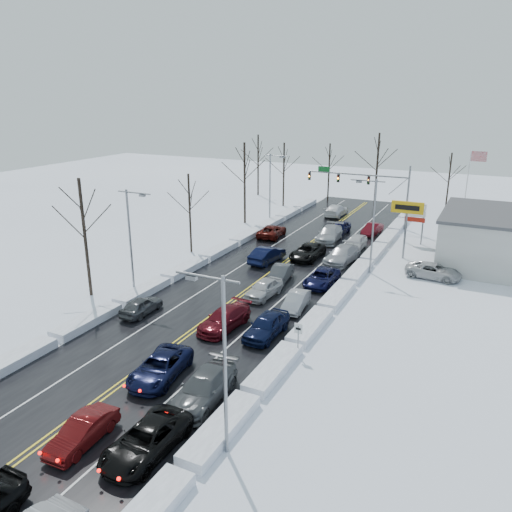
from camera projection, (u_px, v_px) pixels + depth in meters
The scene contains 44 objects.
ground at pixel (243, 293), 42.88m from camera, with size 160.00×160.00×0.00m, color white.
road_surface at pixel (253, 286), 44.59m from camera, with size 14.00×84.00×0.01m, color black.
snow_bank_left at pixel (183, 273), 47.77m from camera, with size 1.52×72.00×0.62m, color white.
snow_bank_right at pixel (335, 301), 41.41m from camera, with size 1.52×72.00×0.62m, color white.
traffic_signal_mast at pixel (368, 183), 63.63m from camera, with size 13.28×0.39×8.00m.
tires_plus_sign at pixel (407, 211), 50.59m from camera, with size 3.20×0.34×6.00m.
used_vehicles_sign at pixel (415, 215), 56.23m from camera, with size 2.20×0.22×4.65m.
speed_limit_sign at pixel (298, 334), 32.11m from camera, with size 0.55×0.09×2.35m.
flagpole at pixel (468, 184), 60.30m from camera, with size 1.87×1.20×10.00m.
streetlight_se at pixel (221, 352), 22.40m from camera, with size 3.20×0.25×9.00m.
streetlight_ne at pixel (372, 219), 46.30m from camera, with size 3.20×0.25×9.00m.
streetlight_sw at pixel (132, 234), 41.30m from camera, with size 3.20×0.25×9.00m.
streetlight_nw at pixel (271, 182), 65.20m from camera, with size 3.20×0.25×9.00m.
tree_left_b at pixel (83, 215), 40.41m from camera, with size 4.00×4.00×10.00m.
tree_left_c at pixel (189, 198), 52.27m from camera, with size 3.40×3.40×8.50m.
tree_left_d at pixel (245, 167), 64.08m from camera, with size 4.20×4.20×10.50m.
tree_left_e at pixel (284, 162), 74.37m from camera, with size 3.80×3.80×9.50m.
tree_far_a at pixel (258, 153), 82.40m from camera, with size 4.00×4.00×10.00m.
tree_far_b at pixel (329, 161), 78.44m from camera, with size 3.60×3.60×9.00m.
tree_far_c at pixel (378, 156), 72.95m from camera, with size 4.40×4.40×11.00m.
tree_far_d at pixel (450, 171), 70.59m from camera, with size 3.40×3.40×8.50m.
queued_car_1 at pixel (84, 443), 24.51m from camera, with size 1.43×4.09×1.35m, color #520B0B.
queued_car_2 at pixel (161, 378), 30.18m from camera, with size 2.38×5.17×1.44m, color black.
queued_car_3 at pixel (225, 328), 36.55m from camera, with size 2.06×5.07×1.47m, color #4F0A12.
queued_car_4 at pixel (264, 297), 42.22m from camera, with size 1.77×4.40×1.50m, color silver.
queued_car_5 at pixel (280, 281), 45.75m from camera, with size 1.50×4.30×1.42m, color #3D3F42.
queued_car_6 at pixel (307, 258), 52.02m from camera, with size 2.47×5.35×1.49m, color black.
queued_car_7 at pixel (329, 241), 58.16m from camera, with size 2.38×5.85×1.70m, color #A0A3A8.
queued_car_8 at pixel (340, 234), 61.12m from camera, with size 1.77×4.41×1.50m, color black.
queued_car_10 at pixel (147, 452), 23.87m from camera, with size 2.37×5.14×1.43m, color black.
queued_car_11 at pixel (204, 400), 27.98m from camera, with size 2.21×5.45×1.58m, color #46494B.
queued_car_12 at pixel (266, 336), 35.41m from camera, with size 1.91×4.75×1.62m, color black.
queued_car_13 at pixel (296, 309), 39.80m from camera, with size 1.41×4.06×1.34m, color #9FA1A7.
queued_car_14 at pixel (321, 285), 44.85m from camera, with size 2.27×4.93×1.37m, color black.
queued_car_15 at pixel (341, 262), 50.75m from camera, with size 2.30×5.65×1.64m, color #A3A5AB.
queued_car_16 at pixel (355, 249), 55.04m from camera, with size 1.85×4.60×1.57m, color silver.
queued_car_17 at pixel (372, 235), 60.79m from camera, with size 1.45×4.16×1.37m, color #550B13.
oncoming_car_0 at pixel (267, 262), 50.81m from camera, with size 1.73×4.95×1.63m, color black.
oncoming_car_1 at pixel (272, 237), 59.88m from camera, with size 2.39×5.19×1.44m, color #470D09.
oncoming_car_2 at pixel (336, 216), 70.22m from camera, with size 2.22×5.47×1.59m, color white.
oncoming_car_3 at pixel (142, 313), 38.97m from camera, with size 1.61×4.00×1.36m, color #434549.
parked_car_0 at pixel (433, 278), 46.46m from camera, with size 2.32×5.03×1.40m, color #BBBCBE.
parked_car_1 at pixel (470, 266), 49.58m from camera, with size 1.90×4.67×1.36m, color #444749.
parked_car_2 at pixel (453, 250), 54.64m from camera, with size 2.04×5.06×1.72m, color black.
Camera 1 is at (18.51, -35.22, 16.36)m, focal length 35.00 mm.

